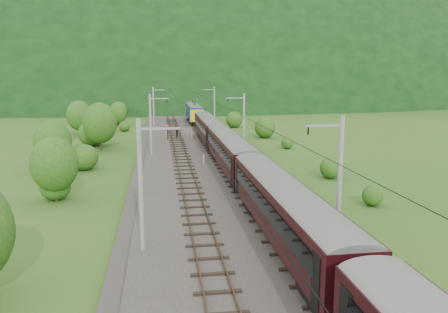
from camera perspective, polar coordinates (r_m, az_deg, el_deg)
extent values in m
plane|color=#264E18|center=(28.11, 2.49, -11.92)|extent=(600.00, 600.00, 0.00)
cube|color=#38332D|center=(37.37, -0.40, -5.87)|extent=(14.00, 220.00, 0.30)
cube|color=brown|center=(36.99, -5.21, -5.53)|extent=(0.08, 220.00, 0.15)
cube|color=brown|center=(37.09, -2.98, -5.46)|extent=(0.08, 220.00, 0.15)
cube|color=black|center=(37.07, -4.09, -5.70)|extent=(2.40, 220.00, 0.12)
cube|color=brown|center=(37.54, 2.16, -5.26)|extent=(0.08, 220.00, 0.15)
cube|color=brown|center=(37.82, 4.31, -5.16)|extent=(0.08, 220.00, 0.15)
cube|color=black|center=(37.71, 3.23, -5.40)|extent=(2.40, 220.00, 0.12)
cylinder|color=gray|center=(26.32, -10.84, -3.81)|extent=(0.28, 0.28, 8.00)
cube|color=gray|center=(25.67, -8.42, 3.63)|extent=(2.40, 0.12, 0.12)
cylinder|color=black|center=(25.72, -6.17, 3.02)|extent=(0.10, 0.10, 0.50)
cylinder|color=gray|center=(57.86, -9.56, 4.10)|extent=(0.28, 0.28, 8.00)
cube|color=gray|center=(57.56, -8.46, 7.49)|extent=(2.40, 0.12, 0.12)
cylinder|color=black|center=(57.58, -7.45, 7.22)|extent=(0.10, 0.10, 0.50)
cylinder|color=gray|center=(89.72, -9.19, 6.41)|extent=(0.28, 0.28, 8.00)
cube|color=gray|center=(89.53, -8.47, 8.60)|extent=(2.40, 0.12, 0.12)
cylinder|color=black|center=(89.55, -7.82, 8.43)|extent=(0.10, 0.10, 0.50)
cylinder|color=gray|center=(121.66, -9.01, 7.51)|extent=(0.28, 0.28, 8.00)
cube|color=gray|center=(121.52, -8.48, 9.12)|extent=(2.40, 0.12, 0.12)
cylinder|color=black|center=(121.53, -8.00, 9.00)|extent=(0.10, 0.10, 0.50)
cylinder|color=gray|center=(153.62, -8.90, 8.15)|extent=(0.28, 0.28, 8.00)
cube|color=gray|center=(153.51, -8.48, 9.43)|extent=(2.40, 0.12, 0.12)
cylinder|color=black|center=(153.52, -8.10, 9.33)|extent=(0.10, 0.10, 0.50)
cylinder|color=gray|center=(28.56, 14.89, -2.84)|extent=(0.28, 0.28, 8.00)
cube|color=gray|center=(27.53, 12.93, 3.94)|extent=(2.40, 0.12, 0.12)
cylinder|color=black|center=(27.22, 10.93, 3.31)|extent=(0.10, 0.10, 0.50)
cylinder|color=gray|center=(58.91, 2.62, 4.35)|extent=(0.28, 0.28, 8.00)
cube|color=gray|center=(58.41, 1.48, 7.65)|extent=(2.40, 0.12, 0.12)
cylinder|color=black|center=(58.27, 0.50, 7.35)|extent=(0.10, 0.10, 0.50)
cylinder|color=gray|center=(90.40, -1.25, 6.57)|extent=(0.28, 0.28, 8.00)
cube|color=gray|center=(90.08, -2.03, 8.72)|extent=(2.40, 0.12, 0.12)
cylinder|color=black|center=(89.99, -2.67, 8.52)|extent=(0.10, 0.10, 0.50)
cylinder|color=gray|center=(122.16, -3.13, 7.64)|extent=(0.28, 0.28, 8.00)
cube|color=gray|center=(121.92, -3.72, 9.22)|extent=(2.40, 0.12, 0.12)
cylinder|color=black|center=(121.85, -4.19, 9.07)|extent=(0.10, 0.10, 0.50)
cylinder|color=gray|center=(154.02, -4.24, 8.26)|extent=(0.28, 0.28, 8.00)
cube|color=gray|center=(153.83, -4.70, 9.51)|extent=(2.40, 0.12, 0.12)
cylinder|color=black|center=(153.77, -5.08, 9.39)|extent=(0.10, 0.10, 0.50)
cylinder|color=black|center=(35.76, -4.23, 4.72)|extent=(0.03, 198.00, 0.03)
cylinder|color=black|center=(36.42, 3.35, 4.84)|extent=(0.03, 198.00, 0.03)
ellipsoid|color=black|center=(285.72, -7.43, 8.45)|extent=(504.00, 360.00, 244.00)
cube|color=black|center=(26.96, 7.92, -6.77)|extent=(2.65, 20.09, 2.74)
cylinder|color=slate|center=(26.62, 7.99, -4.24)|extent=(2.65, 19.99, 2.65)
cube|color=black|center=(26.53, 5.13, -6.26)|extent=(0.05, 17.68, 1.05)
cube|color=black|center=(27.26, 10.67, -5.94)|extent=(0.05, 17.68, 1.05)
cube|color=black|center=(21.48, 13.24, -16.84)|extent=(2.01, 2.92, 0.82)
cube|color=black|center=(33.98, 4.53, -6.14)|extent=(2.01, 2.92, 0.82)
cube|color=black|center=(46.88, 0.79, 0.82)|extent=(2.65, 20.09, 2.74)
cylinder|color=slate|center=(46.68, 0.80, 2.31)|extent=(2.65, 19.99, 2.65)
cube|color=black|center=(46.63, -0.84, 1.17)|extent=(0.05, 17.68, 1.05)
cube|color=black|center=(47.05, 2.41, 1.25)|extent=(0.05, 17.68, 1.05)
cube|color=black|center=(40.47, 2.37, -3.36)|extent=(2.01, 2.92, 0.82)
cube|color=black|center=(54.04, -0.39, 0.22)|extent=(2.01, 2.92, 0.82)
cube|color=black|center=(67.42, -2.04, 3.84)|extent=(2.65, 20.09, 2.74)
cylinder|color=slate|center=(67.28, -2.04, 4.88)|extent=(2.65, 19.99, 2.65)
cube|color=black|center=(67.25, -3.18, 4.10)|extent=(0.05, 17.68, 1.05)
cube|color=black|center=(67.54, -0.90, 4.14)|extent=(0.05, 17.68, 1.05)
cube|color=black|center=(60.75, -1.29, 1.39)|extent=(2.01, 2.92, 0.82)
cube|color=black|center=(74.58, -2.63, 3.12)|extent=(2.01, 2.92, 0.82)
cube|color=navy|center=(96.30, -3.97, 5.89)|extent=(2.65, 16.44, 2.74)
cylinder|color=slate|center=(96.21, -3.98, 6.62)|extent=(2.65, 16.35, 2.65)
cube|color=black|center=(96.18, -4.77, 6.07)|extent=(0.05, 14.46, 1.05)
cube|color=black|center=(96.39, -3.17, 6.10)|extent=(0.05, 14.46, 1.05)
cube|color=black|center=(90.77, -3.67, 4.47)|extent=(2.01, 2.92, 0.82)
cube|color=black|center=(102.18, -4.20, 5.16)|extent=(2.01, 2.92, 0.82)
cube|color=yellow|center=(104.29, -4.31, 6.15)|extent=(2.70, 0.50, 2.47)
cube|color=yellow|center=(88.36, -3.56, 5.34)|extent=(2.70, 0.50, 2.47)
cube|color=black|center=(99.15, -4.12, 7.11)|extent=(0.08, 1.60, 0.82)
cylinder|color=red|center=(51.40, -2.66, -0.37)|extent=(0.14, 0.14, 1.29)
cylinder|color=red|center=(72.88, -4.22, 2.90)|extent=(0.14, 0.14, 1.31)
cylinder|color=black|center=(71.67, -7.37, 3.07)|extent=(0.15, 0.15, 2.19)
sphere|color=red|center=(71.53, -7.39, 3.98)|extent=(0.26, 0.26, 0.26)
ellipsoid|color=#1C4913|center=(40.75, -21.17, -3.69)|extent=(2.65, 2.65, 2.38)
ellipsoid|color=#1C4913|center=(52.26, -17.86, -0.09)|extent=(3.31, 3.31, 2.98)
ellipsoid|color=#1C4913|center=(69.55, -16.82, 2.91)|extent=(4.29, 4.29, 3.86)
ellipsoid|color=#1C4913|center=(85.78, -12.90, 3.85)|extent=(2.17, 2.17, 1.95)
ellipsoid|color=#1C4913|center=(98.36, -13.95, 4.96)|extent=(3.34, 3.34, 3.00)
ellipsoid|color=#1C4913|center=(113.91, -13.59, 5.98)|extent=(4.47, 4.47, 4.02)
cylinder|color=black|center=(40.05, -21.13, -3.42)|extent=(0.24, 0.24, 3.08)
ellipsoid|color=#1C4913|center=(39.68, -21.30, -0.95)|extent=(3.95, 3.95, 4.74)
cylinder|color=black|center=(52.40, -21.32, -0.17)|extent=(0.24, 0.24, 3.18)
ellipsoid|color=#1C4913|center=(52.11, -21.45, 1.79)|extent=(4.09, 4.09, 4.90)
cylinder|color=black|center=(64.69, -15.82, 2.36)|extent=(0.24, 0.24, 3.75)
ellipsoid|color=#1C4913|center=(64.43, -15.92, 4.24)|extent=(4.82, 4.82, 5.78)
cylinder|color=black|center=(81.11, -18.30, 3.72)|extent=(0.24, 0.24, 3.43)
ellipsoid|color=#1C4913|center=(80.91, -18.38, 5.10)|extent=(4.40, 4.40, 5.28)
cylinder|color=black|center=(93.73, -13.54, 4.57)|extent=(0.24, 0.24, 2.54)
ellipsoid|color=#1C4913|center=(93.60, -13.58, 5.45)|extent=(3.27, 3.27, 3.92)
ellipsoid|color=#1C4913|center=(38.48, 18.84, -4.99)|extent=(1.74, 1.74, 1.56)
ellipsoid|color=#1C4913|center=(47.18, 13.74, -1.59)|extent=(2.25, 2.25, 2.02)
ellipsoid|color=#1C4913|center=(64.79, 8.27, 1.71)|extent=(1.78, 1.78, 1.60)
ellipsoid|color=#1C4913|center=(75.40, 5.36, 3.66)|extent=(3.59, 3.59, 3.23)
ellipsoid|color=#1C4913|center=(89.77, 1.34, 4.75)|extent=(3.35, 3.35, 3.01)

